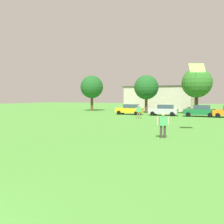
{
  "coord_description": "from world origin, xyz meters",
  "views": [
    {
      "loc": [
        5.35,
        -1.59,
        2.77
      ],
      "look_at": [
        0.29,
        10.48,
        1.97
      ],
      "focal_mm": 38.0,
      "sensor_mm": 36.0,
      "label": 1
    }
  ],
  "objects_px": {
    "tree_left": "(146,87)",
    "tree_center": "(197,83)",
    "bystander_near_trees": "(139,111)",
    "kite": "(197,69)",
    "adult_bystander": "(163,123)",
    "tree_far_left": "(92,87)",
    "parked_car_yellow_0": "(130,109)",
    "parked_car_green_2": "(200,111)",
    "parked_car_silver_1": "(164,110)"
  },
  "relations": [
    {
      "from": "adult_bystander",
      "to": "tree_center",
      "type": "bearing_deg",
      "value": 61.8
    },
    {
      "from": "adult_bystander",
      "to": "tree_far_left",
      "type": "distance_m",
      "value": 34.1
    },
    {
      "from": "tree_center",
      "to": "adult_bystander",
      "type": "bearing_deg",
      "value": -91.62
    },
    {
      "from": "adult_bystander",
      "to": "parked_car_yellow_0",
      "type": "bearing_deg",
      "value": 87.72
    },
    {
      "from": "parked_car_silver_1",
      "to": "tree_center",
      "type": "xyz_separation_m",
      "value": [
        4.38,
        5.14,
        4.31
      ]
    },
    {
      "from": "parked_car_green_2",
      "to": "bystander_near_trees",
      "type": "bearing_deg",
      "value": 41.46
    },
    {
      "from": "parked_car_yellow_0",
      "to": "parked_car_silver_1",
      "type": "height_order",
      "value": "same"
    },
    {
      "from": "tree_left",
      "to": "parked_car_yellow_0",
      "type": "bearing_deg",
      "value": -105.53
    },
    {
      "from": "parked_car_silver_1",
      "to": "tree_left",
      "type": "height_order",
      "value": "tree_left"
    },
    {
      "from": "parked_car_silver_1",
      "to": "tree_left",
      "type": "bearing_deg",
      "value": -50.94
    },
    {
      "from": "adult_bystander",
      "to": "tree_left",
      "type": "xyz_separation_m",
      "value": [
        -7.75,
        25.29,
        3.5
      ]
    },
    {
      "from": "parked_car_silver_1",
      "to": "parked_car_green_2",
      "type": "height_order",
      "value": "same"
    },
    {
      "from": "kite",
      "to": "tree_center",
      "type": "height_order",
      "value": "tree_center"
    },
    {
      "from": "parked_car_silver_1",
      "to": "parked_car_green_2",
      "type": "xyz_separation_m",
      "value": [
        5.18,
        -0.02,
        0.0
      ]
    },
    {
      "from": "tree_center",
      "to": "bystander_near_trees",
      "type": "bearing_deg",
      "value": -119.21
    },
    {
      "from": "bystander_near_trees",
      "to": "kite",
      "type": "bearing_deg",
      "value": 116.67
    },
    {
      "from": "tree_left",
      "to": "tree_center",
      "type": "relative_size",
      "value": 0.88
    },
    {
      "from": "tree_left",
      "to": "parked_car_green_2",
      "type": "bearing_deg",
      "value": -28.58
    },
    {
      "from": "adult_bystander",
      "to": "bystander_near_trees",
      "type": "xyz_separation_m",
      "value": [
        -5.76,
        13.82,
        -0.01
      ]
    },
    {
      "from": "adult_bystander",
      "to": "parked_car_yellow_0",
      "type": "distance_m",
      "value": 22.22
    },
    {
      "from": "kite",
      "to": "parked_car_silver_1",
      "type": "height_order",
      "value": "kite"
    },
    {
      "from": "kite",
      "to": "bystander_near_trees",
      "type": "bearing_deg",
      "value": 126.08
    },
    {
      "from": "adult_bystander",
      "to": "tree_center",
      "type": "relative_size",
      "value": 0.23
    },
    {
      "from": "bystander_near_trees",
      "to": "parked_car_yellow_0",
      "type": "bearing_deg",
      "value": -71.65
    },
    {
      "from": "parked_car_yellow_0",
      "to": "parked_car_green_2",
      "type": "bearing_deg",
      "value": 179.97
    },
    {
      "from": "bystander_near_trees",
      "to": "tree_far_left",
      "type": "relative_size",
      "value": 0.24
    },
    {
      "from": "tree_far_left",
      "to": "tree_center",
      "type": "bearing_deg",
      "value": -5.76
    },
    {
      "from": "adult_bystander",
      "to": "tree_left",
      "type": "relative_size",
      "value": 0.26
    },
    {
      "from": "adult_bystander",
      "to": "kite",
      "type": "bearing_deg",
      "value": 33.09
    },
    {
      "from": "bystander_near_trees",
      "to": "tree_left",
      "type": "xyz_separation_m",
      "value": [
        -1.99,
        11.47,
        3.51
      ]
    },
    {
      "from": "parked_car_silver_1",
      "to": "kite",
      "type": "bearing_deg",
      "value": 108.2
    },
    {
      "from": "tree_far_left",
      "to": "bystander_near_trees",
      "type": "bearing_deg",
      "value": -44.17
    },
    {
      "from": "tree_center",
      "to": "tree_far_left",
      "type": "bearing_deg",
      "value": 174.24
    },
    {
      "from": "kite",
      "to": "tree_far_left",
      "type": "height_order",
      "value": "tree_far_left"
    },
    {
      "from": "parked_car_yellow_0",
      "to": "adult_bystander",
      "type": "bearing_deg",
      "value": 114.3
    },
    {
      "from": "adult_bystander",
      "to": "tree_center",
      "type": "xyz_separation_m",
      "value": [
        0.72,
        25.41,
        4.12
      ]
    },
    {
      "from": "tree_far_left",
      "to": "adult_bystander",
      "type": "bearing_deg",
      "value": -54.2
    },
    {
      "from": "parked_car_silver_1",
      "to": "tree_left",
      "type": "xyz_separation_m",
      "value": [
        -4.08,
        5.03,
        3.69
      ]
    },
    {
      "from": "parked_car_yellow_0",
      "to": "parked_car_silver_1",
      "type": "bearing_deg",
      "value": -179.87
    },
    {
      "from": "bystander_near_trees",
      "to": "tree_far_left",
      "type": "xyz_separation_m",
      "value": [
        -14.06,
        13.66,
        3.87
      ]
    },
    {
      "from": "kite",
      "to": "adult_bystander",
      "type": "bearing_deg",
      "value": -120.33
    },
    {
      "from": "kite",
      "to": "parked_car_green_2",
      "type": "distance_m",
      "value": 17.46
    },
    {
      "from": "parked_car_silver_1",
      "to": "bystander_near_trees",
      "type": "bearing_deg",
      "value": 72.0
    },
    {
      "from": "adult_bystander",
      "to": "parked_car_silver_1",
      "type": "bearing_deg",
      "value": 73.67
    },
    {
      "from": "parked_car_yellow_0",
      "to": "tree_far_left",
      "type": "relative_size",
      "value": 0.59
    },
    {
      "from": "adult_bystander",
      "to": "parked_car_yellow_0",
      "type": "height_order",
      "value": "adult_bystander"
    },
    {
      "from": "adult_bystander",
      "to": "parked_car_silver_1",
      "type": "distance_m",
      "value": 20.59
    },
    {
      "from": "adult_bystander",
      "to": "kite",
      "type": "height_order",
      "value": "kite"
    },
    {
      "from": "adult_bystander",
      "to": "tree_left",
      "type": "height_order",
      "value": "tree_left"
    },
    {
      "from": "parked_car_yellow_0",
      "to": "tree_far_left",
      "type": "distance_m",
      "value": 13.52
    }
  ]
}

